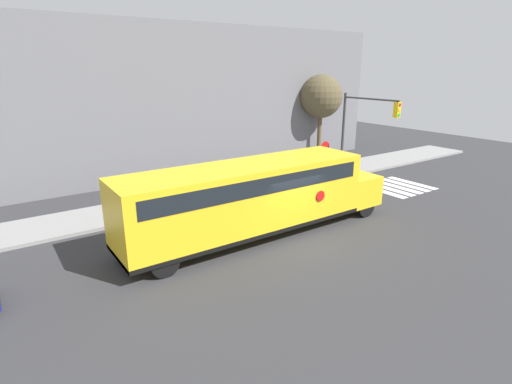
{
  "coord_description": "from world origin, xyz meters",
  "views": [
    {
      "loc": [
        -9.65,
        -11.45,
        6.57
      ],
      "look_at": [
        -0.72,
        1.45,
        1.66
      ],
      "focal_mm": 28.0,
      "sensor_mm": 36.0,
      "label": 1
    }
  ],
  "objects_px": {
    "traffic_light": "(361,123)",
    "tree_near_sidewalk": "(321,97)",
    "school_bus": "(253,195)",
    "stop_sign": "(325,155)"
  },
  "relations": [
    {
      "from": "stop_sign",
      "to": "traffic_light",
      "type": "distance_m",
      "value": 2.75
    },
    {
      "from": "stop_sign",
      "to": "traffic_light",
      "type": "height_order",
      "value": "traffic_light"
    },
    {
      "from": "stop_sign",
      "to": "school_bus",
      "type": "bearing_deg",
      "value": -151.45
    },
    {
      "from": "traffic_light",
      "to": "tree_near_sidewalk",
      "type": "height_order",
      "value": "tree_near_sidewalk"
    },
    {
      "from": "school_bus",
      "to": "stop_sign",
      "type": "distance_m",
      "value": 9.3
    },
    {
      "from": "traffic_light",
      "to": "tree_near_sidewalk",
      "type": "distance_m",
      "value": 6.68
    },
    {
      "from": "stop_sign",
      "to": "traffic_light",
      "type": "bearing_deg",
      "value": -36.34
    },
    {
      "from": "stop_sign",
      "to": "tree_near_sidewalk",
      "type": "distance_m",
      "value": 7.07
    },
    {
      "from": "school_bus",
      "to": "traffic_light",
      "type": "distance_m",
      "value": 10.45
    },
    {
      "from": "tree_near_sidewalk",
      "to": "school_bus",
      "type": "bearing_deg",
      "value": -142.9
    }
  ]
}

